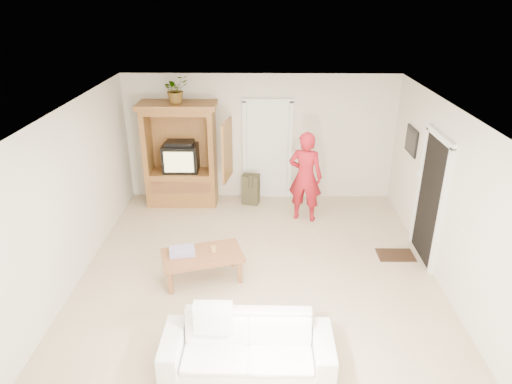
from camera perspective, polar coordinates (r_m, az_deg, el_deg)
floor at (r=7.26m, az=0.28°, el=-10.28°), size 6.00×6.00×0.00m
ceiling at (r=6.18m, az=0.33°, el=10.07°), size 6.00×6.00×0.00m
wall_back at (r=9.42m, az=0.53°, el=6.79°), size 5.50×0.00×5.50m
wall_front at (r=4.09m, az=-0.25°, el=-18.93°), size 5.50×0.00×5.50m
wall_left at (r=7.19m, az=-22.20°, el=-0.70°), size 0.00×6.00×6.00m
wall_right at (r=7.13m, az=22.98°, el=-1.02°), size 0.00×6.00×6.00m
armoire at (r=9.37m, az=-9.21°, el=3.85°), size 1.82×1.14×2.10m
door_back at (r=9.48m, az=1.43°, el=5.11°), size 0.85×0.05×2.04m
doorway_right at (r=7.74m, az=20.96°, el=-1.02°), size 0.05×0.90×2.04m
framed_picture at (r=8.70m, az=18.87°, el=6.08°), size 0.03×0.60×0.48m
doormat at (r=8.07m, az=17.05°, el=-7.53°), size 0.60×0.40×0.02m
plant at (r=8.95m, az=-10.01°, el=12.53°), size 0.62×0.62×0.52m
man at (r=8.59m, az=6.18°, el=1.90°), size 0.73×0.57×1.75m
sofa at (r=5.61m, az=-1.07°, el=-18.60°), size 2.01×0.80×0.58m
coffee_table at (r=7.01m, az=-6.71°, el=-8.05°), size 1.33×0.97×0.44m
towel at (r=7.00m, az=-9.23°, el=-7.30°), size 0.43×0.36×0.08m
candle at (r=6.98m, az=-5.36°, el=-7.10°), size 0.08×0.08×0.10m
backpack_black at (r=9.67m, az=-5.89°, el=0.20°), size 0.34×0.21×0.41m
backpack_olive at (r=9.40m, az=-0.65°, el=0.35°), size 0.38×0.31×0.63m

